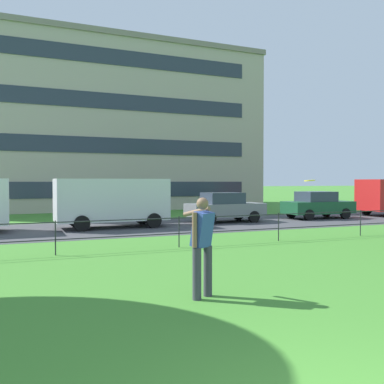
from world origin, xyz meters
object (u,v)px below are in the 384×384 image
car_grey_far_right (225,207)px  car_dark_green_right (318,205)px  person_thrower (202,244)px  apartment_building_background (94,130)px  panel_van_far_left (112,200)px  frisbee (310,181)px

car_grey_far_right → car_dark_green_right: bearing=-1.0°
person_thrower → apartment_building_background: apartment_building_background is taller
person_thrower → panel_van_far_left: bearing=86.4°
person_thrower → frisbee: 4.19m
person_thrower → apartment_building_background: 28.38m
panel_van_far_left → car_dark_green_right: panel_van_far_left is taller
panel_van_far_left → car_dark_green_right: (11.76, 0.18, -0.49)m
car_grey_far_right → frisbee: bearing=-105.5°
person_thrower → panel_van_far_left: 12.03m
person_thrower → frisbee: (3.68, 1.65, 1.15)m
car_dark_green_right → apartment_building_background: (-10.16, 15.58, 5.59)m
person_thrower → panel_van_far_left: (0.75, 12.00, 0.28)m
car_grey_far_right → apartment_building_background: 17.01m
person_thrower → panel_van_far_left: size_ratio=0.36×
person_thrower → car_grey_far_right: size_ratio=0.46×
apartment_building_background → frisbee: bearing=-87.1°
panel_van_far_left → car_dark_green_right: bearing=0.9°
car_dark_green_right → apartment_building_background: bearing=123.1°
panel_van_far_left → apartment_building_background: 16.65m
person_thrower → car_dark_green_right: person_thrower is taller
person_thrower → car_dark_green_right: 17.47m
car_dark_green_right → car_grey_far_right: bearing=179.0°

